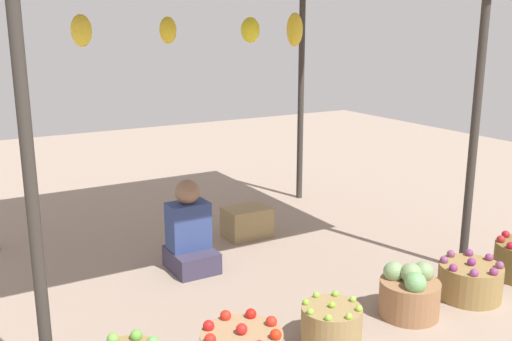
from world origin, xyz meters
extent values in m
plane|color=gray|center=(0.00, 0.00, 0.00)|extent=(14.00, 14.00, 0.00)
cylinder|color=#38332D|center=(-1.70, -1.23, 1.17)|extent=(0.07, 0.07, 2.35)
cylinder|color=#38332D|center=(1.70, -1.23, 1.17)|extent=(0.07, 0.07, 2.35)
cylinder|color=#38332D|center=(1.70, 1.23, 1.17)|extent=(0.07, 0.07, 2.35)
ellipsoid|color=yellow|center=(-1.12, -0.16, 1.98)|extent=(0.14, 0.14, 0.22)
ellipsoid|color=yellow|center=(-0.40, 0.04, 1.98)|extent=(0.13, 0.13, 0.21)
ellipsoid|color=yellow|center=(0.34, 0.03, 1.98)|extent=(0.16, 0.16, 0.21)
ellipsoid|color=yellow|center=(1.05, 0.42, 1.98)|extent=(0.16, 0.16, 0.32)
cube|color=#39344B|center=(-0.31, -0.09, 0.09)|extent=(0.36, 0.44, 0.18)
cube|color=navy|center=(-0.31, -0.04, 0.38)|extent=(0.34, 0.22, 0.40)
sphere|color=#906A50|center=(-0.31, -0.04, 0.67)|extent=(0.21, 0.21, 0.21)
sphere|color=#64A83E|center=(-1.24, -1.44, 0.32)|extent=(0.07, 0.07, 0.07)
sphere|color=#73B241|center=(-1.37, -1.41, 0.32)|extent=(0.07, 0.07, 0.07)
sphere|color=red|center=(-0.67, -1.62, 0.28)|extent=(0.07, 0.07, 0.07)
sphere|color=red|center=(-0.46, -1.62, 0.27)|extent=(0.07, 0.07, 0.07)
sphere|color=red|center=(-0.52, -1.48, 0.27)|extent=(0.07, 0.07, 0.07)
sphere|color=red|center=(-0.67, -1.42, 0.27)|extent=(0.07, 0.07, 0.07)
sphere|color=red|center=(-0.81, -1.48, 0.27)|extent=(0.07, 0.07, 0.07)
sphere|color=red|center=(-0.87, -1.62, 0.27)|extent=(0.07, 0.07, 0.07)
sphere|color=red|center=(-0.52, -1.77, 0.27)|extent=(0.07, 0.07, 0.07)
cylinder|color=#9A7E4D|center=(-0.01, -1.63, 0.13)|extent=(0.40, 0.40, 0.26)
sphere|color=#91C930|center=(-0.01, -1.63, 0.27)|extent=(0.04, 0.04, 0.04)
sphere|color=#93CD41|center=(0.16, -1.63, 0.27)|extent=(0.04, 0.04, 0.04)
sphere|color=#84C932|center=(0.11, -1.51, 0.27)|extent=(0.04, 0.04, 0.04)
sphere|color=#8BCD3E|center=(-0.01, -1.46, 0.27)|extent=(0.04, 0.04, 0.04)
sphere|color=#8ACC37|center=(-0.13, -1.51, 0.27)|extent=(0.04, 0.04, 0.04)
sphere|color=#8ECF3A|center=(-0.18, -1.63, 0.27)|extent=(0.04, 0.04, 0.04)
sphere|color=#86CF3D|center=(-0.13, -1.75, 0.27)|extent=(0.04, 0.04, 0.04)
sphere|color=#93C73F|center=(-0.01, -1.80, 0.27)|extent=(0.04, 0.04, 0.04)
sphere|color=#90C636|center=(0.11, -1.75, 0.27)|extent=(0.04, 0.04, 0.04)
cylinder|color=#996B47|center=(0.71, -1.60, 0.13)|extent=(0.43, 0.43, 0.26)
sphere|color=#84A36A|center=(0.71, -1.60, 0.32)|extent=(0.15, 0.15, 0.15)
sphere|color=#7F9E68|center=(0.83, -1.60, 0.30)|extent=(0.15, 0.15, 0.15)
sphere|color=#82A66E|center=(0.64, -1.50, 0.30)|extent=(0.15, 0.15, 0.15)
sphere|color=#71AD69|center=(0.64, -1.71, 0.30)|extent=(0.15, 0.15, 0.15)
cylinder|color=olive|center=(1.31, -1.63, 0.13)|extent=(0.47, 0.47, 0.26)
sphere|color=#7E2E77|center=(1.31, -1.63, 0.29)|extent=(0.06, 0.06, 0.06)
sphere|color=#88376E|center=(1.51, -1.63, 0.28)|extent=(0.06, 0.06, 0.06)
sphere|color=#7C376F|center=(1.45, -1.49, 0.28)|extent=(0.06, 0.06, 0.06)
sphere|color=#824167|center=(1.31, -1.43, 0.28)|extent=(0.06, 0.06, 0.06)
sphere|color=#83416D|center=(1.17, -1.49, 0.28)|extent=(0.06, 0.06, 0.06)
sphere|color=#833171|center=(1.11, -1.63, 0.28)|extent=(0.06, 0.06, 0.06)
sphere|color=#893D75|center=(1.17, -1.77, 0.28)|extent=(0.06, 0.06, 0.06)
sphere|color=#883366|center=(1.31, -1.82, 0.28)|extent=(0.06, 0.06, 0.06)
sphere|color=#84426C|center=(1.45, -1.77, 0.28)|extent=(0.06, 0.06, 0.06)
sphere|color=#B01B25|center=(1.98, -1.41, 0.31)|extent=(0.07, 0.07, 0.07)
sphere|color=#B22325|center=(1.85, -1.47, 0.31)|extent=(0.07, 0.07, 0.07)
sphere|color=#B11522|center=(1.79, -1.60, 0.31)|extent=(0.07, 0.07, 0.07)
cube|color=#9C8456|center=(0.50, 0.39, 0.15)|extent=(0.44, 0.31, 0.29)
camera|label=1|loc=(-2.14, -4.32, 2.00)|focal=40.57mm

